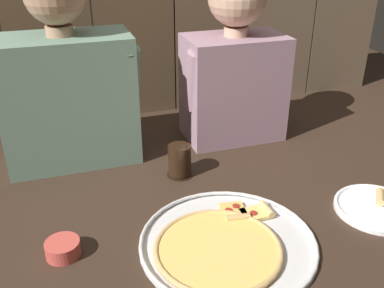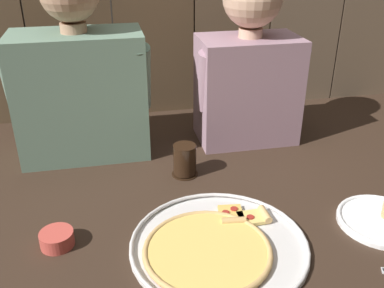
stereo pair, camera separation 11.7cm
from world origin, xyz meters
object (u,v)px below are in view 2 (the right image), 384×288
at_px(dinner_plate, 381,220).
at_px(diner_left, 79,75).
at_px(drinking_glass, 185,160).
at_px(diner_right, 249,62).
at_px(dipping_bowl, 57,238).
at_px(pizza_tray, 214,246).

xyz_separation_m(dinner_plate, diner_left, (-0.76, 0.57, 0.27)).
xyz_separation_m(dinner_plate, drinking_glass, (-0.46, 0.35, 0.04)).
height_order(diner_left, diner_right, diner_left).
relative_size(dinner_plate, diner_left, 0.37).
bearing_deg(dipping_bowl, diner_right, 37.57).
relative_size(drinking_glass, diner_left, 0.16).
bearing_deg(diner_right, dipping_bowl, -142.43).
bearing_deg(drinking_glass, dipping_bowl, -143.85).
xyz_separation_m(dipping_bowl, diner_left, (0.07, 0.49, 0.25)).
distance_m(drinking_glass, diner_left, 0.43).
height_order(pizza_tray, diner_left, diner_left).
bearing_deg(dipping_bowl, drinking_glass, 36.15).
bearing_deg(pizza_tray, drinking_glass, 90.62).
bearing_deg(dipping_bowl, diner_left, 81.82).
bearing_deg(dinner_plate, diner_left, 143.20).
distance_m(dipping_bowl, diner_left, 0.55).
bearing_deg(diner_right, diner_left, -179.93).
bearing_deg(pizza_tray, diner_right, 65.77).
xyz_separation_m(pizza_tray, diner_left, (-0.30, 0.58, 0.27)).
bearing_deg(diner_left, pizza_tray, -62.44).
distance_m(drinking_glass, diner_right, 0.42).
height_order(dipping_bowl, diner_left, diner_left).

